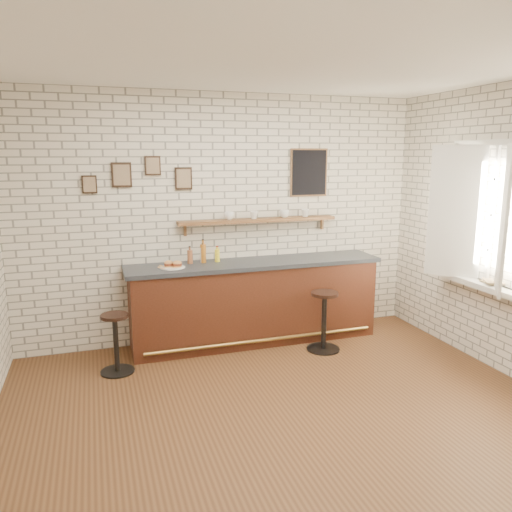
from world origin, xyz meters
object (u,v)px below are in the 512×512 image
(shelf_cup_a, at_px, (229,216))
(shelf_cup_b, at_px, (254,215))
(bitters_bottle_amber, at_px, (203,253))
(condiment_bottle_yellow, at_px, (217,255))
(shelf_cup_d, at_px, (305,213))
(bar_counter, at_px, (255,301))
(bitters_bottle_brown, at_px, (190,256))
(sandwich_plate, at_px, (172,267))
(book_lower, at_px, (485,283))
(bitters_bottle_white, at_px, (203,255))
(book_upper, at_px, (484,281))
(ciabatta_sandwich, at_px, (173,264))
(shelf_cup_c, at_px, (284,214))
(bar_stool_left, at_px, (116,341))
(bar_stool_right, at_px, (324,319))

(shelf_cup_a, xyz_separation_m, shelf_cup_b, (0.31, 0.00, -0.00))
(bitters_bottle_amber, relative_size, shelf_cup_a, 2.31)
(condiment_bottle_yellow, xyz_separation_m, shelf_cup_d, (1.17, 0.08, 0.46))
(bar_counter, height_order, bitters_bottle_brown, bitters_bottle_brown)
(sandwich_plate, xyz_separation_m, book_lower, (3.09, -1.45, -0.08))
(condiment_bottle_yellow, bearing_deg, bitters_bottle_white, 180.00)
(book_upper, bearing_deg, ciabatta_sandwich, -175.40)
(ciabatta_sandwich, relative_size, shelf_cup_c, 1.79)
(bitters_bottle_brown, relative_size, shelf_cup_a, 1.70)
(bar_counter, height_order, book_upper, bar_counter)
(bar_counter, relative_size, book_lower, 15.80)
(ciabatta_sandwich, xyz_separation_m, shelf_cup_d, (1.73, 0.24, 0.49))
(bar_stool_left, height_order, shelf_cup_d, shelf_cup_d)
(shelf_cup_a, bearing_deg, bar_stool_left, -172.62)
(ciabatta_sandwich, height_order, shelf_cup_c, shelf_cup_c)
(shelf_cup_d, bearing_deg, condiment_bottle_yellow, -165.05)
(condiment_bottle_yellow, distance_m, shelf_cup_d, 1.26)
(bar_stool_left, relative_size, book_lower, 3.28)
(bitters_bottle_amber, height_order, shelf_cup_a, shelf_cup_a)
(shelf_cup_c, height_order, shelf_cup_d, same)
(shelf_cup_a, xyz_separation_m, shelf_cup_c, (0.72, 0.00, -0.00))
(bitters_bottle_brown, distance_m, shelf_cup_a, 0.68)
(condiment_bottle_yellow, distance_m, shelf_cup_b, 0.67)
(shelf_cup_d, relative_size, book_upper, 0.43)
(bar_stool_right, xyz_separation_m, shelf_cup_d, (0.06, 0.74, 1.17))
(ciabatta_sandwich, distance_m, book_lower, 3.41)
(sandwich_plate, height_order, book_upper, sandwich_plate)
(bar_stool_left, bearing_deg, book_upper, -15.60)
(bitters_bottle_white, height_order, shelf_cup_b, shelf_cup_b)
(bar_counter, bearing_deg, shelf_cup_a, 142.91)
(bitters_bottle_brown, xyz_separation_m, shelf_cup_d, (1.51, 0.08, 0.45))
(shelf_cup_c, height_order, book_upper, shelf_cup_c)
(condiment_bottle_yellow, xyz_separation_m, book_upper, (2.53, -1.59, -0.13))
(bitters_bottle_white, distance_m, bar_stool_right, 1.62)
(bitters_bottle_white, bearing_deg, bitters_bottle_amber, -0.00)
(shelf_cup_a, height_order, shelf_cup_b, shelf_cup_a)
(condiment_bottle_yellow, bearing_deg, book_upper, -32.23)
(ciabatta_sandwich, height_order, shelf_cup_d, shelf_cup_d)
(condiment_bottle_yellow, height_order, bar_stool_left, condiment_bottle_yellow)
(condiment_bottle_yellow, relative_size, book_lower, 0.99)
(bar_stool_left, relative_size, bar_stool_right, 0.91)
(bitters_bottle_amber, bearing_deg, shelf_cup_a, 12.28)
(shelf_cup_b, xyz_separation_m, book_lower, (2.04, -1.69, -0.61))
(bar_stool_right, bearing_deg, bitters_bottle_white, 152.91)
(bitters_bottle_amber, height_order, bar_stool_left, bitters_bottle_amber)
(sandwich_plate, xyz_separation_m, shelf_cup_d, (1.74, 0.24, 0.53))
(ciabatta_sandwich, distance_m, bitters_bottle_white, 0.42)
(shelf_cup_b, bearing_deg, bar_counter, -169.45)
(shelf_cup_c, relative_size, book_lower, 0.62)
(bitters_bottle_white, xyz_separation_m, shelf_cup_c, (1.07, 0.08, 0.44))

